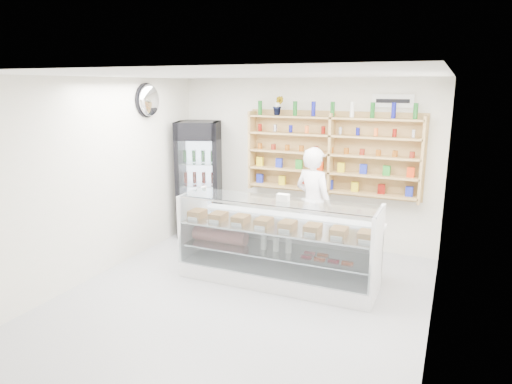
% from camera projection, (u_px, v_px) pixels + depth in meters
% --- Properties ---
extents(room, '(5.00, 5.00, 5.00)m').
position_uv_depth(room, '(241.00, 194.00, 5.53)').
color(room, '#A1A1A6').
rests_on(room, ground).
extents(display_counter, '(2.73, 0.81, 1.19)m').
position_uv_depth(display_counter, '(277.00, 259.00, 6.33)').
color(display_counter, white).
rests_on(display_counter, floor).
extents(shop_worker, '(0.76, 0.64, 1.79)m').
position_uv_depth(shop_worker, '(313.00, 204.00, 7.03)').
color(shop_worker, white).
rests_on(shop_worker, floor).
extents(drinks_cooler, '(0.94, 0.93, 2.07)m').
position_uv_depth(drinks_cooler, '(200.00, 179.00, 8.24)').
color(drinks_cooler, black).
rests_on(drinks_cooler, floor).
extents(wall_shelving, '(2.84, 0.28, 1.33)m').
position_uv_depth(wall_shelving, '(331.00, 154.00, 7.38)').
color(wall_shelving, tan).
rests_on(wall_shelving, back_wall).
extents(potted_plant, '(0.21, 0.18, 0.32)m').
position_uv_depth(potted_plant, '(278.00, 106.00, 7.56)').
color(potted_plant, '#1E6626').
rests_on(potted_plant, wall_shelving).
extents(security_mirror, '(0.15, 0.50, 0.50)m').
position_uv_depth(security_mirror, '(149.00, 100.00, 7.21)').
color(security_mirror, silver).
rests_on(security_mirror, left_wall).
extents(wall_sign, '(0.62, 0.03, 0.20)m').
position_uv_depth(wall_sign, '(393.00, 101.00, 6.94)').
color(wall_sign, white).
rests_on(wall_sign, back_wall).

